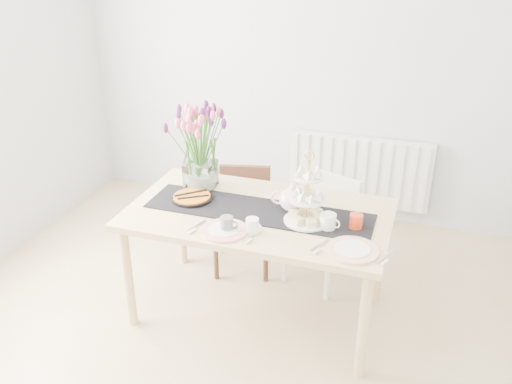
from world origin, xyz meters
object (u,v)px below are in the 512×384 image
(mug_grey, at_px, (227,224))
(teapot, at_px, (292,200))
(radiator, at_px, (359,171))
(dining_table, at_px, (258,222))
(chair_brown, at_px, (244,211))
(cream_jug, at_px, (328,222))
(mug_white, at_px, (252,226))
(chair_white, at_px, (327,222))
(plate_left, at_px, (224,230))
(tart_tin, at_px, (192,198))
(plate_right, at_px, (353,250))
(tulip_vase, at_px, (199,136))
(mug_orange, at_px, (356,222))
(cake_stand, at_px, (308,205))

(mug_grey, bearing_deg, teapot, 43.25)
(radiator, bearing_deg, dining_table, -104.97)
(mug_grey, bearing_deg, chair_brown, 96.38)
(cream_jug, relative_size, mug_white, 1.05)
(chair_brown, bearing_deg, chair_white, -11.59)
(plate_left, bearing_deg, tart_tin, 137.97)
(plate_left, bearing_deg, mug_grey, 46.53)
(mug_grey, bearing_deg, plate_right, -6.08)
(mug_grey, bearing_deg, plate_left, -140.14)
(chair_brown, relative_size, tart_tin, 2.86)
(tulip_vase, distance_m, cream_jug, 1.01)
(tulip_vase, relative_size, mug_grey, 7.48)
(radiator, relative_size, plate_right, 4.22)
(tulip_vase, height_order, tart_tin, tulip_vase)
(mug_grey, relative_size, mug_orange, 0.98)
(radiator, relative_size, tulip_vase, 1.80)
(tulip_vase, height_order, mug_orange, tulip_vase)
(tart_tin, bearing_deg, teapot, 4.55)
(mug_grey, xyz_separation_m, mug_white, (0.15, 0.03, 0.00))
(radiator, relative_size, cake_stand, 3.00)
(chair_brown, distance_m, tart_tin, 0.64)
(mug_orange, bearing_deg, dining_table, 112.05)
(tart_tin, bearing_deg, mug_grey, -40.10)
(cream_jug, bearing_deg, teapot, 171.39)
(mug_grey, bearing_deg, tulip_vase, 120.56)
(chair_brown, bearing_deg, mug_grey, -90.66)
(chair_white, xyz_separation_m, tulip_vase, (-0.80, -0.36, 0.68))
(radiator, bearing_deg, plate_left, -105.86)
(dining_table, bearing_deg, mug_orange, -2.35)
(tulip_vase, xyz_separation_m, teapot, (0.67, -0.14, -0.29))
(radiator, xyz_separation_m, dining_table, (-0.41, -1.52, 0.22))
(plate_right, bearing_deg, cream_jug, 131.64)
(chair_brown, height_order, plate_right, plate_right)
(mug_orange, bearing_deg, cream_jug, 133.71)
(dining_table, distance_m, mug_white, 0.29)
(plate_right, bearing_deg, mug_orange, 95.52)
(teapot, distance_m, plate_right, 0.55)
(cream_jug, bearing_deg, radiator, 112.64)
(mug_white, bearing_deg, cream_jug, 41.29)
(dining_table, height_order, mug_grey, mug_grey)
(mug_white, xyz_separation_m, plate_left, (-0.16, -0.04, -0.04))
(tulip_vase, xyz_separation_m, plate_left, (0.36, -0.50, -0.36))
(tulip_vase, relative_size, plate_right, 2.35)
(teapot, xyz_separation_m, mug_white, (-0.15, -0.32, -0.04))
(dining_table, height_order, mug_orange, mug_orange)
(mug_orange, bearing_deg, cake_stand, 117.55)
(tulip_vase, distance_m, tart_tin, 0.40)
(mug_orange, bearing_deg, mug_white, 137.39)
(teapot, relative_size, cream_jug, 2.76)
(tulip_vase, xyz_separation_m, mug_white, (0.52, -0.47, -0.32))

